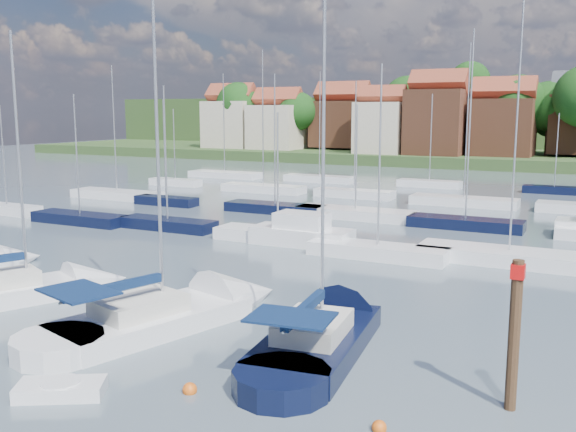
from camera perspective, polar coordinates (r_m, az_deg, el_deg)
The scene contains 14 objects.
ground at distance 61.16m, azimuth 13.90°, elevation 0.49°, with size 260.00×260.00×0.00m, color #44525D.
sailboat_left at distance 34.22m, azimuth -21.12°, elevation -6.14°, with size 6.68×10.33×13.86m.
sailboat_centre at distance 28.93m, azimuth -9.06°, elevation -8.44°, with size 7.09×13.60×17.79m.
sailboat_navy at distance 26.41m, azimuth 3.68°, elevation -10.08°, with size 4.76×12.71×17.14m.
tender at distance 22.68m, azimuth -19.55°, elevation -14.32°, with size 3.03×2.50×0.60m.
timber_piling at distance 21.25m, azimuth 19.32°, elevation -12.32°, with size 0.40×0.40×6.99m.
buoy_c at distance 28.33m, azimuth -22.65°, elevation -10.19°, with size 0.53×0.53×0.53m, color #D85914.
buoy_d at distance 22.01m, azimuth -8.72°, elevation -15.26°, with size 0.49×0.49×0.49m, color #D85914.
buoy_e at distance 28.72m, azimuth 3.41°, elevation -9.20°, with size 0.48×0.48×0.48m, color #D85914.
buoy_f at distance 19.68m, azimuth 8.10°, elevation -18.38°, with size 0.44×0.44×0.44m, color #D85914.
buoy_g at distance 38.47m, azimuth -18.86°, elevation -4.89°, with size 0.43×0.43×0.43m, color beige.
buoy_h at distance 36.33m, azimuth -19.21°, elevation -5.74°, with size 0.46×0.46×0.46m, color beige.
marina_field at distance 56.01m, azimuth 14.69°, elevation 0.11°, with size 79.62×41.41×15.93m.
far_shore_town at distance 152.13m, azimuth 22.75°, elevation 6.92°, with size 212.46×90.00×22.27m.
Camera 1 is at (13.30, -19.00, 9.13)m, focal length 40.00 mm.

